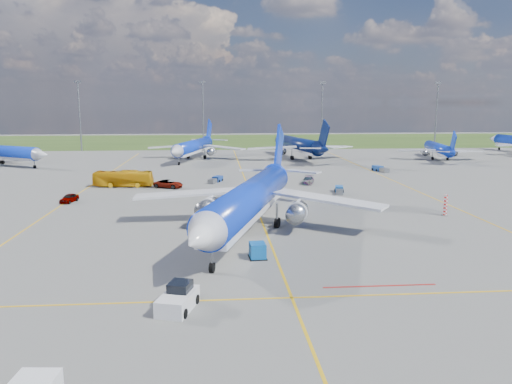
{
  "coord_description": "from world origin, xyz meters",
  "views": [
    {
      "loc": [
        -6.02,
        -58.08,
        15.67
      ],
      "look_at": [
        -0.76,
        6.68,
        4.0
      ],
      "focal_mm": 35.0,
      "sensor_mm": 36.0,
      "label": 1
    }
  ],
  "objects": [
    {
      "name": "uld_container",
      "position": [
        -1.9,
        -9.21,
        0.78
      ],
      "size": [
        1.69,
        2.05,
        1.56
      ],
      "primitive_type": "cube",
      "rotation": [
        0.0,
        0.0,
        0.07
      ],
      "color": "#0B54A5",
      "rests_on": "ground"
    },
    {
      "name": "floodlight_masts",
      "position": [
        10.0,
        110.0,
        12.56
      ],
      "size": [
        202.2,
        0.5,
        22.7
      ],
      "color": "slate",
      "rests_on": "ground"
    },
    {
      "name": "main_airliner",
      "position": [
        -1.94,
        1.21,
        0.0
      ],
      "size": [
        47.05,
        54.2,
        12.01
      ],
      "primitive_type": null,
      "rotation": [
        0.0,
        0.0,
        -0.3
      ],
      "color": "#0D2EBA",
      "rests_on": "ground"
    },
    {
      "name": "warning_post",
      "position": [
        26.0,
        8.0,
        1.5
      ],
      "size": [
        0.5,
        0.5,
        3.0
      ],
      "primitive_type": "cylinder",
      "color": "red",
      "rests_on": "ground"
    },
    {
      "name": "baggage_tug_w",
      "position": [
        15.6,
        26.91,
        0.5
      ],
      "size": [
        2.26,
        4.88,
        1.06
      ],
      "rotation": [
        0.0,
        0.0,
        -0.22
      ],
      "color": "#1A54A1",
      "rests_on": "ground"
    },
    {
      "name": "baggage_tug_c",
      "position": [
        -6.08,
        40.67,
        0.51
      ],
      "size": [
        3.11,
        4.92,
        1.08
      ],
      "rotation": [
        0.0,
        0.0,
        -0.42
      ],
      "color": "navy",
      "rests_on": "ground"
    },
    {
      "name": "taxiway_lines",
      "position": [
        0.17,
        27.7,
        0.01
      ],
      "size": [
        60.25,
        160.0,
        0.02
      ],
      "color": "gold",
      "rests_on": "ground"
    },
    {
      "name": "bg_jet_nw",
      "position": [
        -60.27,
        71.93,
        0.0
      ],
      "size": [
        46.73,
        43.82,
        9.78
      ],
      "primitive_type": null,
      "rotation": [
        0.0,
        0.0,
        1.02
      ],
      "color": "#0D2EBA",
      "rests_on": "ground"
    },
    {
      "name": "service_car_c",
      "position": [
        11.9,
        37.13,
        0.71
      ],
      "size": [
        3.4,
        5.26,
        1.42
      ],
      "primitive_type": "imported",
      "rotation": [
        0.0,
        0.0,
        -0.31
      ],
      "color": "#999999",
      "rests_on": "ground"
    },
    {
      "name": "pushback_tug",
      "position": [
        -9.05,
        -21.47,
        0.81
      ],
      "size": [
        3.29,
        6.0,
        2.0
      ],
      "rotation": [
        0.0,
        0.0,
        -0.29
      ],
      "color": "silver",
      "rests_on": "ground"
    },
    {
      "name": "grass_strip",
      "position": [
        0.0,
        150.0,
        0.0
      ],
      "size": [
        400.0,
        80.0,
        0.01
      ],
      "primitive_type": "cube",
      "color": "#2D4719",
      "rests_on": "ground"
    },
    {
      "name": "bg_jet_ne",
      "position": [
        56.48,
        77.25,
        0.0
      ],
      "size": [
        30.09,
        36.22,
        8.44
      ],
      "primitive_type": null,
      "rotation": [
        0.0,
        0.0,
        2.96
      ],
      "color": "#0D2EBA",
      "rests_on": "ground"
    },
    {
      "name": "service_car_a",
      "position": [
        -29.4,
        22.03,
        0.69
      ],
      "size": [
        2.48,
        4.31,
        1.38
      ],
      "primitive_type": "imported",
      "rotation": [
        0.0,
        0.0,
        -0.22
      ],
      "color": "#999999",
      "rests_on": "ground"
    },
    {
      "name": "apron_bus",
      "position": [
        -23.49,
        36.58,
        1.54
      ],
      "size": [
        11.27,
        3.53,
        3.09
      ],
      "primitive_type": "imported",
      "rotation": [
        0.0,
        0.0,
        1.49
      ],
      "color": "#DB9B0C",
      "rests_on": "ground"
    },
    {
      "name": "bg_jet_nnw",
      "position": [
        -12.1,
        81.49,
        0.0
      ],
      "size": [
        39.0,
        45.85,
        10.39
      ],
      "primitive_type": null,
      "rotation": [
        0.0,
        0.0,
        -0.25
      ],
      "color": "#0D2EBA",
      "rests_on": "ground"
    },
    {
      "name": "baggage_tug_e",
      "position": [
        31.8,
        53.53,
        0.56
      ],
      "size": [
        2.64,
        5.49,
        1.19
      ],
      "rotation": [
        0.0,
        0.0,
        0.24
      ],
      "color": "navy",
      "rests_on": "ground"
    },
    {
      "name": "ground",
      "position": [
        0.0,
        0.0,
        0.0
      ],
      "size": [
        400.0,
        400.0,
        0.0
      ],
      "primitive_type": "plane",
      "color": "#5B5B58",
      "rests_on": "ground"
    },
    {
      "name": "bg_jet_n",
      "position": [
        17.29,
        82.15,
        0.0
      ],
      "size": [
        40.27,
        48.46,
        11.3
      ],
      "primitive_type": null,
      "rotation": [
        0.0,
        0.0,
        3.33
      ],
      "color": "#081646",
      "rests_on": "ground"
    },
    {
      "name": "service_car_b",
      "position": [
        -14.87,
        34.52,
        0.76
      ],
      "size": [
        6.0,
        4.37,
        1.52
      ],
      "primitive_type": "imported",
      "rotation": [
        0.0,
        0.0,
        1.19
      ],
      "color": "#999999",
      "rests_on": "ground"
    }
  ]
}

